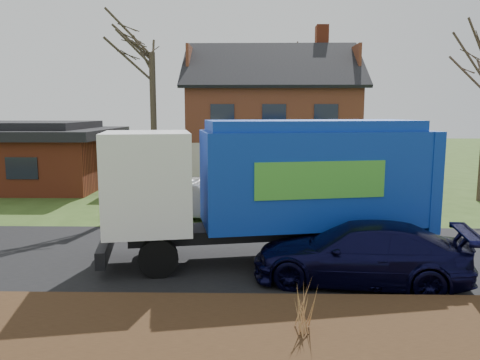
{
  "coord_description": "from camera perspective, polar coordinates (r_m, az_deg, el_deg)",
  "views": [
    {
      "loc": [
        0.78,
        -13.48,
        4.34
      ],
      "look_at": [
        0.45,
        2.5,
        1.95
      ],
      "focal_mm": 35.0,
      "sensor_mm": 36.0,
      "label": 1
    }
  ],
  "objects": [
    {
      "name": "ground",
      "position": [
        14.18,
        -2.05,
        -9.33
      ],
      "size": [
        120.0,
        120.0,
        0.0
      ],
      "primitive_type": "plane",
      "color": "#304818",
      "rests_on": "ground"
    },
    {
      "name": "road",
      "position": [
        14.18,
        -2.05,
        -9.29
      ],
      "size": [
        80.0,
        7.0,
        0.02
      ],
      "primitive_type": "cube",
      "color": "black",
      "rests_on": "ground"
    },
    {
      "name": "mulch_verge",
      "position": [
        9.22,
        -3.99,
        -18.54
      ],
      "size": [
        80.0,
        3.5,
        0.3
      ],
      "primitive_type": "cube",
      "color": "black",
      "rests_on": "ground"
    },
    {
      "name": "main_house",
      "position": [
        27.4,
        2.69,
        7.84
      ],
      "size": [
        12.95,
        8.95,
        9.26
      ],
      "color": "beige",
      "rests_on": "ground"
    },
    {
      "name": "ranch_house",
      "position": [
        29.51,
        -24.51,
        2.82
      ],
      "size": [
        9.8,
        8.2,
        3.7
      ],
      "color": "#983B21",
      "rests_on": "ground"
    },
    {
      "name": "garbage_truck",
      "position": [
        13.57,
        4.64,
        -0.01
      ],
      "size": [
        9.77,
        4.26,
        4.06
      ],
      "rotation": [
        0.0,
        0.0,
        0.19
      ],
      "color": "black",
      "rests_on": "ground"
    },
    {
      "name": "silver_sedan",
      "position": [
        18.88,
        -4.91,
        -2.37
      ],
      "size": [
        5.04,
        2.61,
        1.58
      ],
      "primitive_type": "imported",
      "rotation": [
        0.0,
        0.0,
        1.37
      ],
      "color": "#A4A7AC",
      "rests_on": "ground"
    },
    {
      "name": "navy_wagon",
      "position": [
        12.31,
        14.33,
        -8.61
      ],
      "size": [
        5.62,
        3.04,
        1.55
      ],
      "primitive_type": "imported",
      "rotation": [
        0.0,
        0.0,
        -1.74
      ],
      "color": "black",
      "rests_on": "ground"
    },
    {
      "name": "tree_front_west",
      "position": [
        22.68,
        -10.78,
        17.59
      ],
      "size": [
        3.26,
        3.26,
        9.69
      ],
      "color": "#3C3224",
      "rests_on": "ground"
    },
    {
      "name": "tree_back",
      "position": [
        36.34,
        7.63,
        14.83
      ],
      "size": [
        3.18,
        3.18,
        10.07
      ],
      "color": "#423227",
      "rests_on": "ground"
    },
    {
      "name": "grass_clump_mid",
      "position": [
        8.92,
        7.9,
        -15.21
      ],
      "size": [
        0.33,
        0.27,
        0.93
      ],
      "color": "#A9794A",
      "rests_on": "mulch_verge"
    }
  ]
}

